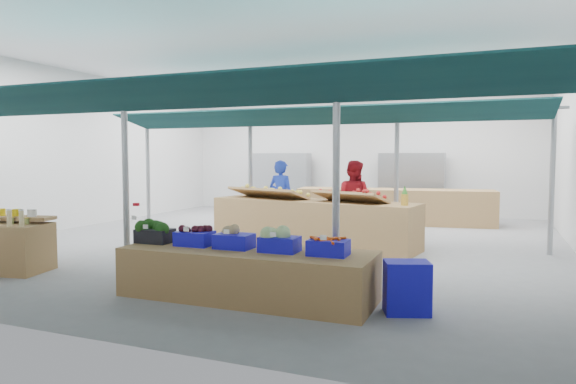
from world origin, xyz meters
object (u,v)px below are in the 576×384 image
Objects in this scene: veg_counter at (247,274)px; fruit_counter at (313,223)px; vendor_left at (281,198)px; crate_stack at (407,287)px; vendor_right at (353,200)px.

veg_counter is 0.75× the size of fruit_counter.
fruit_counter is 2.50× the size of vendor_left.
crate_stack is at bearing 2.73° from veg_counter.
vendor_left reaches higher than fruit_counter.
crate_stack is 0.35× the size of vendor_right.
vendor_right is at bearing 88.83° from veg_counter.
vendor_left is at bearing 126.52° from crate_stack.
veg_counter is at bearing -73.50° from fruit_counter.
vendor_right reaches higher than crate_stack.
fruit_counter is 1.32m from vendor_right.
crate_stack is at bearing 120.76° from vendor_right.
fruit_counter is (-0.54, 4.23, 0.15)m from veg_counter.
fruit_counter is at bearing 70.59° from vendor_right.
crate_stack is at bearing -47.91° from fruit_counter.
fruit_counter is 7.06× the size of crate_stack.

